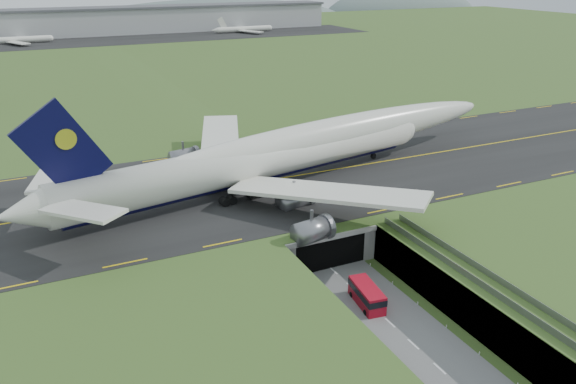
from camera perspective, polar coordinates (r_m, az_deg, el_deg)
ground at (r=82.50m, az=7.09°, el=-10.28°), size 900.00×900.00×0.00m
airfield_deck at (r=80.95m, az=7.19°, el=-8.48°), size 800.00×800.00×6.00m
trench_road at (r=77.32m, az=10.10°, el=-12.83°), size 12.00×75.00×0.20m
taxiway at (r=106.07m, az=-2.18°, el=1.13°), size 800.00×44.00×0.18m
tunnel_portal at (r=93.57m, az=1.78°, el=-3.66°), size 17.00×22.30×6.00m
guideway at (r=73.98m, az=22.81°, el=-11.30°), size 3.00×53.00×7.05m
jumbo_jet at (r=104.57m, az=0.31°, el=4.19°), size 104.25×64.52×21.71m
shuttle_tram at (r=79.46m, az=8.02°, el=-10.34°), size 3.57×7.36×2.90m
cargo_terminal at (r=361.04m, az=-19.83°, el=15.99°), size 320.00×67.00×15.60m
distant_hills at (r=501.36m, az=-13.80°, el=15.88°), size 700.00×91.00×60.00m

